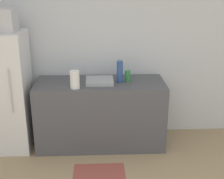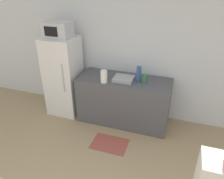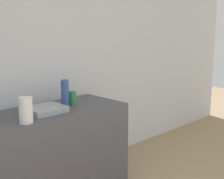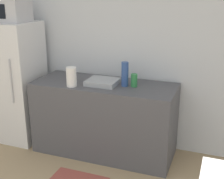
{
  "view_description": "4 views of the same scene",
  "coord_description": "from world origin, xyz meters",
  "views": [
    {
      "loc": [
        -0.09,
        -1.38,
        2.21
      ],
      "look_at": [
        0.04,
        1.68,
        1.13
      ],
      "focal_mm": 50.0,
      "sensor_mm": 36.0,
      "label": 1
    },
    {
      "loc": [
        0.86,
        -0.95,
        2.64
      ],
      "look_at": [
        -0.1,
        1.92,
        1.03
      ],
      "focal_mm": 35.0,
      "sensor_mm": 36.0,
      "label": 2
    },
    {
      "loc": [
        -1.68,
        -0.03,
        1.71
      ],
      "look_at": [
        0.4,
        2.11,
        1.13
      ],
      "focal_mm": 50.0,
      "sensor_mm": 36.0,
      "label": 3
    },
    {
      "loc": [
        1.26,
        -0.74,
        2.03
      ],
      "look_at": [
        0.32,
        1.77,
        1.14
      ],
      "focal_mm": 50.0,
      "sensor_mm": 36.0,
      "label": 4
    }
  ],
  "objects": [
    {
      "name": "counter",
      "position": [
        -0.08,
        2.58,
        0.46
      ],
      "size": [
        1.73,
        0.68,
        0.91
      ],
      "primitive_type": "cube",
      "color": "#4C4C51",
      "rests_on": "ground_plane"
    },
    {
      "name": "refrigerator",
      "position": [
        -1.34,
        2.55,
        0.8
      ],
      "size": [
        0.63,
        0.62,
        1.6
      ],
      "color": "silver",
      "rests_on": "ground_plane"
    },
    {
      "name": "sink_basin",
      "position": [
        -0.09,
        2.54,
        0.94
      ],
      "size": [
        0.36,
        0.31,
        0.06
      ],
      "primitive_type": "cube",
      "color": "#9EA3A8",
      "rests_on": "counter"
    },
    {
      "name": "wall_back",
      "position": [
        0.0,
        2.98,
        1.3
      ],
      "size": [
        8.0,
        0.06,
        2.6
      ],
      "primitive_type": "cube",
      "color": "silver",
      "rests_on": "ground_plane"
    },
    {
      "name": "bottle_tall",
      "position": [
        0.18,
        2.58,
        1.05
      ],
      "size": [
        0.08,
        0.08,
        0.29
      ],
      "primitive_type": "cylinder",
      "color": "#2D4C8C",
      "rests_on": "counter"
    },
    {
      "name": "microwave",
      "position": [
        -1.35,
        2.55,
        1.74
      ],
      "size": [
        0.48,
        0.36,
        0.28
      ],
      "color": "#BCBCC1",
      "rests_on": "refrigerator"
    },
    {
      "name": "paper_towel_roll",
      "position": [
        -0.4,
        2.35,
        1.02
      ],
      "size": [
        0.12,
        0.12,
        0.23
      ],
      "primitive_type": "cylinder",
      "color": "white",
      "rests_on": "counter"
    },
    {
      "name": "kitchen_rug",
      "position": [
        -0.11,
        1.81,
        0.0
      ],
      "size": [
        0.62,
        0.44,
        0.01
      ],
      "primitive_type": "cube",
      "color": "#99473D",
      "rests_on": "ground_plane"
    },
    {
      "name": "bottle_short",
      "position": [
        0.29,
        2.59,
        0.99
      ],
      "size": [
        0.08,
        0.08,
        0.15
      ],
      "primitive_type": "cylinder",
      "color": "#2D7F42",
      "rests_on": "counter"
    }
  ]
}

